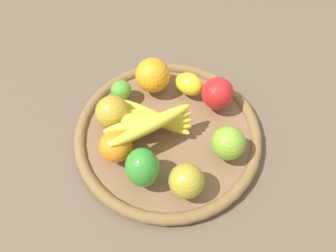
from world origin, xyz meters
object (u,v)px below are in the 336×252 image
object	(u,v)px
banana_bunch	(150,120)
bell_pepper	(142,167)
lime_0	(121,90)
orange_0	(116,146)
apple_0	(113,113)
lemon_0	(189,84)
apple_1	(218,93)
apple_3	(186,181)
apple_2	(228,143)
orange_1	(153,75)

from	to	relation	value
banana_bunch	bell_pepper	size ratio (longest dim) A/B	2.26
bell_pepper	lime_0	bearing A→B (deg)	6.18
orange_0	apple_0	bearing A→B (deg)	-90.65
banana_bunch	apple_0	world-z (taller)	banana_bunch
lime_0	lemon_0	bearing A→B (deg)	177.08
bell_pepper	apple_1	bearing A→B (deg)	-50.18
apple_3	apple_1	distance (m)	0.23
apple_3	apple_2	bearing A→B (deg)	-145.72
lime_0	apple_3	size ratio (longest dim) A/B	0.68
bell_pepper	orange_1	distance (m)	0.24
apple_0	lemon_0	world-z (taller)	apple_0
lime_0	apple_2	size ratio (longest dim) A/B	0.67
apple_0	bell_pepper	bearing A→B (deg)	108.01
apple_0	lime_0	world-z (taller)	apple_0
apple_2	lemon_0	size ratio (longest dim) A/B	1.06
apple_3	orange_0	bearing A→B (deg)	-38.18
banana_bunch	apple_0	size ratio (longest dim) A/B	2.57
orange_0	apple_1	distance (m)	0.26
apple_2	apple_1	bearing A→B (deg)	-94.01
orange_1	lemon_0	xyz separation A→B (m)	(-0.08, 0.03, -0.02)
lime_0	apple_1	world-z (taller)	apple_1
bell_pepper	orange_0	bearing A→B (deg)	37.69
apple_0	orange_0	world-z (taller)	apple_0
lime_0	apple_1	size ratio (longest dim) A/B	0.65
orange_1	apple_3	bearing A→B (deg)	95.60
lime_0	lemon_0	distance (m)	0.16
apple_1	lemon_0	xyz separation A→B (m)	(0.06, -0.05, -0.01)
orange_0	lime_0	bearing A→B (deg)	-99.25
orange_1	lime_0	bearing A→B (deg)	14.22
orange_1	apple_1	bearing A→B (deg)	151.49
lemon_0	bell_pepper	bearing A→B (deg)	56.66
orange_1	lemon_0	size ratio (longest dim) A/B	1.18
bell_pepper	apple_2	distance (m)	0.18
banana_bunch	apple_1	distance (m)	0.17
lemon_0	apple_2	bearing A→B (deg)	104.71
bell_pepper	apple_1	distance (m)	0.25
apple_0	lemon_0	size ratio (longest dim) A/B	1.10
lime_0	orange_1	world-z (taller)	orange_1
orange_1	bell_pepper	bearing A→B (deg)	77.02
apple_2	lime_0	bearing A→B (deg)	-41.93
bell_pepper	lemon_0	xyz separation A→B (m)	(-0.13, -0.21, -0.02)
orange_0	orange_1	bearing A→B (deg)	-120.71
apple_0	banana_bunch	bearing A→B (deg)	155.53
banana_bunch	apple_1	xyz separation A→B (m)	(-0.16, -0.05, -0.00)
orange_0	bell_pepper	bearing A→B (deg)	127.72
lime_0	apple_3	distance (m)	0.27
orange_1	apple_2	size ratio (longest dim) A/B	1.12
apple_1	apple_2	xyz separation A→B (m)	(0.01, 0.13, -0.00)
apple_0	orange_0	distance (m)	0.08
apple_0	bell_pepper	size ratio (longest dim) A/B	0.88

